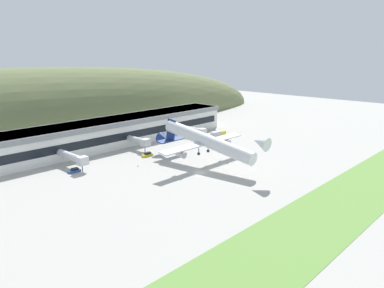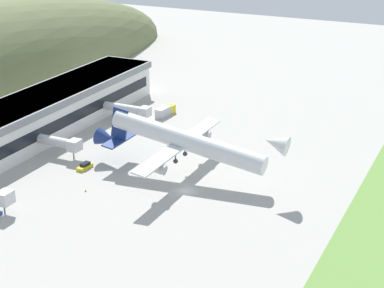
% 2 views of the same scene
% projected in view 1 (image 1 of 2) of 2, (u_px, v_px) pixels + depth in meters
% --- Properties ---
extents(ground_plane, '(449.83, 449.83, 0.00)m').
position_uv_depth(ground_plane, '(200.00, 173.00, 128.47)').
color(ground_plane, '#ADAAA3').
extents(grass_strip_foreground, '(404.85, 20.61, 0.08)m').
position_uv_depth(grass_strip_foreground, '(331.00, 211.00, 97.60)').
color(grass_strip_foreground, '#669342').
rests_on(grass_strip_foreground, ground_plane).
extents(hill_backdrop, '(352.42, 51.91, 65.84)m').
position_uv_depth(hill_backdrop, '(25.00, 137.00, 180.00)').
color(hill_backdrop, '#667047').
rests_on(hill_backdrop, ground_plane).
extents(terminal_building, '(120.15, 17.55, 11.59)m').
position_uv_depth(terminal_building, '(117.00, 130.00, 165.89)').
color(terminal_building, white).
rests_on(terminal_building, ground_plane).
extents(jetway_0, '(3.38, 17.28, 5.43)m').
position_uv_depth(jetway_0, '(73.00, 157.00, 132.39)').
color(jetway_0, silver).
rests_on(jetway_0, ground_plane).
extents(jetway_1, '(3.38, 12.68, 5.43)m').
position_uv_depth(jetway_1, '(139.00, 141.00, 156.34)').
color(jetway_1, silver).
rests_on(jetway_1, ground_plane).
extents(jetway_2, '(3.38, 15.53, 5.43)m').
position_uv_depth(jetway_2, '(194.00, 130.00, 177.55)').
color(jetway_2, silver).
rests_on(jetway_2, ground_plane).
extents(cargo_airplane, '(40.59, 51.17, 11.88)m').
position_uv_depth(cargo_airplane, '(205.00, 141.00, 134.73)').
color(cargo_airplane, silver).
extents(service_car_0, '(4.23, 2.07, 1.47)m').
position_uv_depth(service_car_0, '(75.00, 170.00, 128.68)').
color(service_car_0, '#264C99').
rests_on(service_car_0, ground_plane).
extents(service_car_1, '(4.68, 2.14, 1.60)m').
position_uv_depth(service_car_1, '(147.00, 155.00, 147.93)').
color(service_car_1, gold).
rests_on(service_car_1, ground_plane).
extents(fuel_truck, '(8.67, 3.06, 2.91)m').
position_uv_depth(fuel_truck, '(218.00, 134.00, 180.43)').
color(fuel_truck, gold).
rests_on(fuel_truck, ground_plane).
extents(traffic_cone_0, '(0.52, 0.52, 0.58)m').
position_uv_depth(traffic_cone_0, '(138.00, 166.00, 135.07)').
color(traffic_cone_0, orange).
rests_on(traffic_cone_0, ground_plane).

